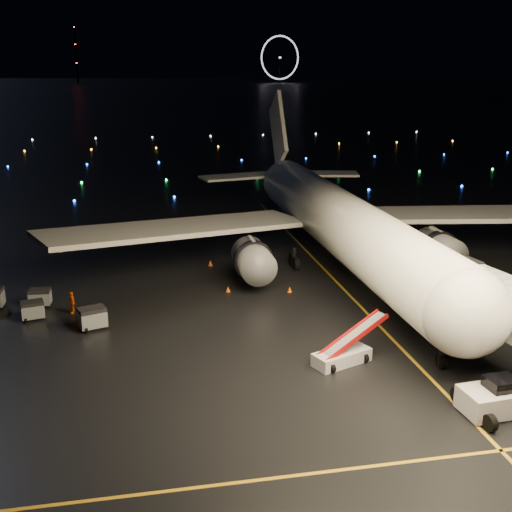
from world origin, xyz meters
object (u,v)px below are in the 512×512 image
(belt_loader, at_px, (342,344))
(baggage_cart_0, at_px, (32,310))
(pushback_tug, at_px, (500,395))
(baggage_cart_2, at_px, (40,298))
(airliner, at_px, (331,183))
(crew_c, at_px, (72,302))
(baggage_cart_1, at_px, (92,318))

(belt_loader, height_order, baggage_cart_0, belt_loader)
(pushback_tug, distance_m, baggage_cart_0, 35.77)
(baggage_cart_2, bearing_deg, pushback_tug, -34.93)
(pushback_tug, bearing_deg, airliner, 86.78)
(pushback_tug, relative_size, baggage_cart_0, 2.60)
(belt_loader, bearing_deg, crew_c, 123.53)
(crew_c, height_order, baggage_cart_0, crew_c)
(pushback_tug, bearing_deg, baggage_cart_2, 136.14)
(crew_c, relative_size, baggage_cart_2, 1.08)
(crew_c, xyz_separation_m, baggage_cart_2, (-2.83, 2.27, -0.20))
(baggage_cart_1, xyz_separation_m, baggage_cart_2, (-4.65, 5.95, -0.12))
(airliner, height_order, belt_loader, airliner)
(baggage_cart_0, bearing_deg, airliner, 7.31)
(airliner, bearing_deg, pushback_tug, -88.74)
(airliner, height_order, baggage_cart_2, airliner)
(pushback_tug, height_order, crew_c, pushback_tug)
(pushback_tug, relative_size, belt_loader, 0.76)
(pushback_tug, xyz_separation_m, belt_loader, (-7.14, 8.01, 0.37))
(baggage_cart_1, bearing_deg, baggage_cart_2, 108.93)
(belt_loader, relative_size, baggage_cart_2, 3.45)
(belt_loader, xyz_separation_m, baggage_cart_2, (-21.87, 15.58, -0.73))
(baggage_cart_0, relative_size, baggage_cart_2, 1.01)
(airliner, height_order, pushback_tug, airliner)
(airliner, bearing_deg, crew_c, -158.60)
(crew_c, bearing_deg, pushback_tug, 36.61)
(airliner, xyz_separation_m, belt_loader, (-6.31, -23.38, -6.83))
(baggage_cart_1, bearing_deg, belt_loader, -48.26)
(airliner, bearing_deg, baggage_cart_2, -164.79)
(baggage_cart_1, height_order, baggage_cart_2, baggage_cart_1)
(airliner, bearing_deg, baggage_cart_0, -159.45)
(pushback_tug, height_order, baggage_cart_0, pushback_tug)
(crew_c, distance_m, baggage_cart_0, 3.16)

